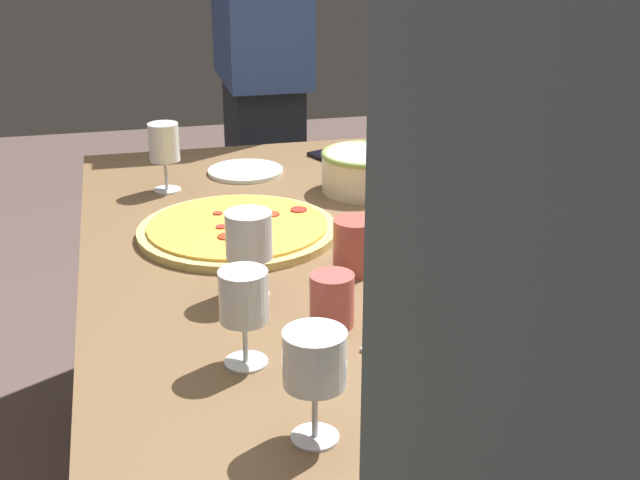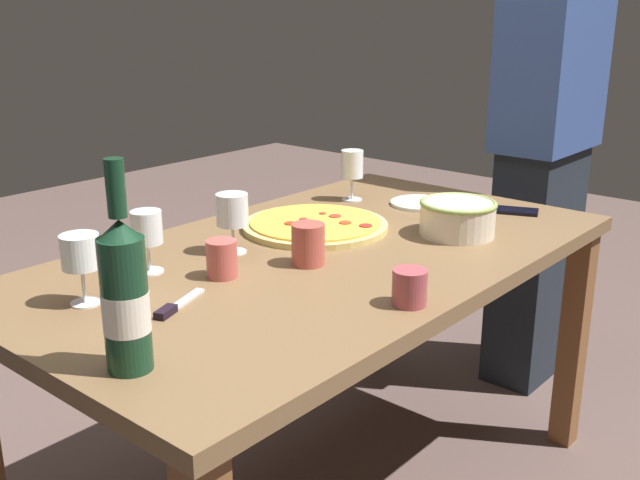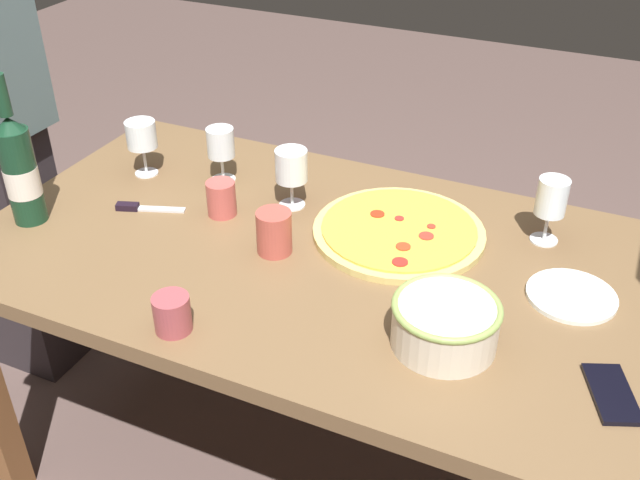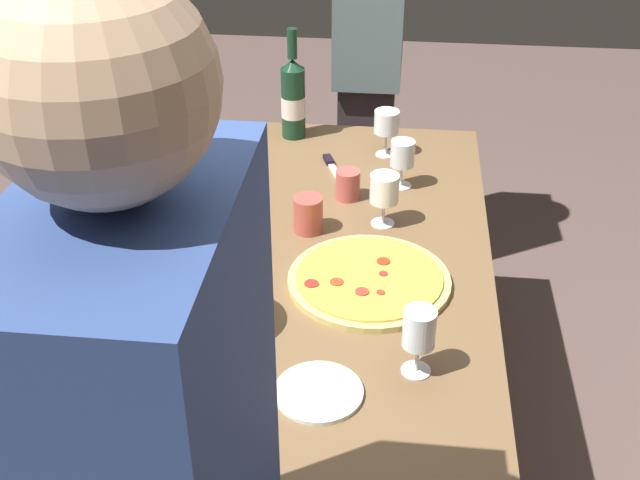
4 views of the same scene
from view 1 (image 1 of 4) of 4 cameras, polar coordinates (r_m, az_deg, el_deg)
The scene contains 15 objects.
dining_table at distance 1.69m, azimuth -0.00°, elevation -3.86°, with size 1.60×0.90×0.75m.
pizza at distance 1.75m, azimuth -5.47°, elevation 0.71°, with size 0.41×0.41×0.03m.
serving_bowl at distance 2.00m, azimuth 3.03°, elevation 4.69°, with size 0.21×0.21×0.10m.
wine_bottle at distance 1.07m, azimuth 17.86°, elevation -7.41°, with size 0.08×0.08×0.37m.
wine_glass_near_pizza at distance 1.24m, azimuth -5.07°, elevation -4.09°, with size 0.07×0.07×0.15m.
wine_glass_by_bottle at distance 1.45m, azimuth -4.73°, elevation 0.03°, with size 0.08×0.08×0.15m.
wine_glass_far_left at distance 2.01m, azimuth -10.28°, elevation 6.14°, with size 0.07×0.07×0.16m.
wine_glass_far_right at distance 1.06m, azimuth -0.35°, elevation -8.22°, with size 0.08×0.08×0.15m.
cup_amber at distance 1.64m, azimuth 13.96°, elevation -0.43°, with size 0.07×0.07×0.08m, color #A7484E.
cup_ceramic at distance 1.37m, azimuth 0.80°, elevation -3.99°, with size 0.07×0.07×0.09m, color #BD534C.
cup_spare at distance 1.56m, azimuth 2.34°, elevation -0.40°, with size 0.08×0.08×0.10m, color #B84F44.
side_plate at distance 2.15m, azimuth -4.95°, elevation 4.57°, with size 0.19×0.19×0.01m, color white.
cell_phone at distance 2.30m, azimuth 1.10°, elevation 5.81°, with size 0.07×0.14×0.01m, color black.
pizza_knife at distance 1.24m, azimuth 6.12°, elevation -9.04°, with size 0.17×0.08×0.02m.
person_guest_left at distance 2.68m, azimuth -3.89°, elevation 11.18°, with size 0.42×0.24×1.75m.
Camera 1 is at (-1.48, 0.36, 1.39)m, focal length 48.33 mm.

